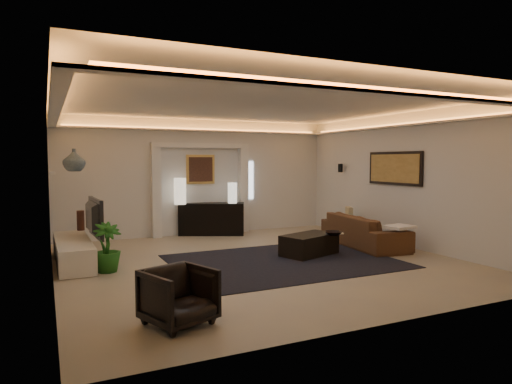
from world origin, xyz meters
name	(u,v)px	position (x,y,z in m)	size (l,w,h in m)	color
floor	(260,261)	(0.00, 0.00, 0.00)	(7.00, 7.00, 0.00)	tan
ceiling	(260,104)	(0.00, 0.00, 2.90)	(7.00, 7.00, 0.00)	white
wall_back	(200,177)	(0.00, 3.50, 1.45)	(7.00, 7.00, 0.00)	silver
wall_front	(395,198)	(0.00, -3.50, 1.45)	(7.00, 7.00, 0.00)	silver
wall_left	(51,189)	(-3.50, 0.00, 1.45)	(7.00, 7.00, 0.00)	silver
wall_right	(405,180)	(3.50, 0.00, 1.45)	(7.00, 7.00, 0.00)	silver
cove_soffit	(260,119)	(0.00, 0.00, 2.62)	(7.00, 7.00, 0.04)	silver
daylight_slit	(249,180)	(1.35, 3.48, 1.35)	(0.25, 0.03, 1.00)	white
area_rug	(284,261)	(0.40, -0.20, 0.01)	(4.00, 3.00, 0.01)	black
pilaster_left	(156,193)	(-1.15, 3.40, 1.10)	(0.22, 0.20, 2.20)	silver
pilaster_right	(243,190)	(1.15, 3.40, 1.10)	(0.22, 0.20, 2.20)	silver
alcove_header	(201,145)	(0.00, 3.40, 2.25)	(2.52, 0.20, 0.12)	silver
painting_frame	(201,169)	(0.00, 3.47, 1.65)	(0.74, 0.04, 0.74)	tan
painting_canvas	(201,169)	(0.00, 3.44, 1.65)	(0.62, 0.02, 0.62)	#4C2D1E
art_panel_frame	(395,168)	(3.47, 0.30, 1.70)	(0.04, 1.64, 0.74)	black
art_panel_gold	(394,168)	(3.44, 0.30, 1.70)	(0.02, 1.50, 0.62)	tan
wall_sconce	(340,168)	(3.38, 2.20, 1.68)	(0.12, 0.12, 0.22)	black
wall_niche	(53,173)	(-3.44, 1.40, 1.65)	(0.10, 0.55, 0.04)	silver
console	(212,219)	(0.21, 3.25, 0.40)	(1.62, 0.51, 0.81)	black
lamp_left	(180,193)	(-0.60, 3.25, 1.09)	(0.29, 0.29, 0.64)	#FFEECE
lamp_right	(232,192)	(0.68, 3.00, 1.09)	(0.23, 0.23, 0.51)	white
media_ledge	(73,251)	(-3.15, 1.29, 0.22)	(0.58, 2.32, 0.43)	silver
tv	(88,218)	(-2.86, 1.42, 0.81)	(0.17, 1.26, 0.73)	black
figurine	(81,221)	(-2.94, 2.39, 0.64)	(0.15, 0.15, 0.41)	#45241B
ginger_jar	(74,160)	(-3.07, 1.60, 1.88)	(0.40, 0.40, 0.42)	#434F5F
plant	(107,247)	(-2.67, 0.40, 0.41)	(0.46, 0.46, 0.83)	#1E5B17
sofa	(364,231)	(2.72, 0.39, 0.34)	(0.91, 2.31, 0.68)	#452419
throw_blanket	(399,227)	(2.79, -0.60, 0.55)	(0.53, 0.44, 0.06)	white
throw_pillow	(349,215)	(3.15, 1.50, 0.55)	(0.11, 0.37, 0.37)	#CBB986
coffee_table	(309,245)	(1.12, 0.08, 0.20)	(1.14, 0.62, 0.43)	black
bowl	(333,234)	(1.47, -0.23, 0.45)	(0.33, 0.33, 0.08)	black
magazine	(336,234)	(1.61, -0.12, 0.42)	(0.26, 0.19, 0.03)	white
armchair	(179,296)	(-2.23, -2.49, 0.33)	(0.70, 0.72, 0.65)	black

